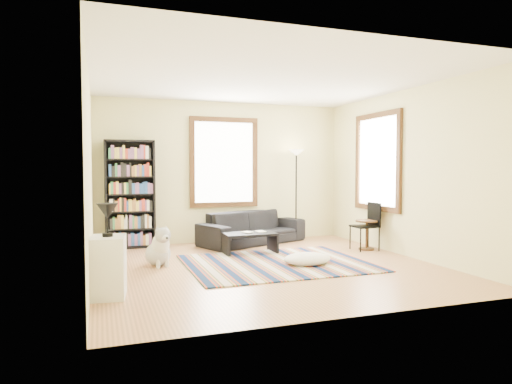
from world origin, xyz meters
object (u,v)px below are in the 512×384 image
object	(u,v)px
floor_cushion	(307,259)
folding_chair	(365,226)
floor_lamp	(296,195)
white_cabinet	(108,267)
dog	(158,246)
bookshelf	(130,194)
coffee_table	(250,243)
side_table	(367,235)
sofa	(252,228)

from	to	relation	value
floor_cushion	folding_chair	bearing A→B (deg)	28.22
floor_lamp	white_cabinet	bearing A→B (deg)	-140.39
white_cabinet	dog	size ratio (longest dim) A/B	1.17
bookshelf	coffee_table	xyz separation A→B (m)	(1.92, -1.27, -0.82)
bookshelf	dog	bearing A→B (deg)	-80.45
bookshelf	coffee_table	world-z (taller)	bookshelf
side_table	folding_chair	bearing A→B (deg)	-168.49
coffee_table	side_table	size ratio (longest dim) A/B	1.67
floor_cushion	side_table	world-z (taller)	side_table
side_table	folding_chair	size ratio (longest dim) A/B	0.63
floor_cushion	folding_chair	distance (m)	1.77
floor_cushion	coffee_table	bearing A→B (deg)	114.77
side_table	folding_chair	xyz separation A→B (m)	(-0.05, -0.01, 0.16)
sofa	bookshelf	distance (m)	2.41
coffee_table	white_cabinet	world-z (taller)	white_cabinet
coffee_table	white_cabinet	distance (m)	3.11
floor_cushion	sofa	bearing A→B (deg)	94.24
floor_cushion	white_cabinet	xyz separation A→B (m)	(-2.92, -0.83, 0.26)
floor_lamp	sofa	bearing A→B (deg)	-174.21
folding_chair	dog	world-z (taller)	folding_chair
sofa	floor_lamp	world-z (taller)	floor_lamp
floor_cushion	dog	xyz separation A→B (m)	(-2.17, 0.70, 0.21)
side_table	white_cabinet	bearing A→B (deg)	-159.77
folding_chair	white_cabinet	xyz separation A→B (m)	(-4.45, -1.65, -0.08)
floor_lamp	folding_chair	world-z (taller)	floor_lamp
coffee_table	white_cabinet	bearing A→B (deg)	-139.89
floor_lamp	folding_chair	size ratio (longest dim) A/B	2.16
coffee_table	floor_lamp	size ratio (longest dim) A/B	0.48
bookshelf	side_table	world-z (taller)	bookshelf
side_table	floor_lamp	bearing A→B (deg)	117.80
sofa	white_cabinet	distance (m)	4.07
floor_lamp	side_table	bearing A→B (deg)	-62.20
coffee_table	folding_chair	bearing A→B (deg)	-9.64
sofa	floor_cushion	world-z (taller)	sofa
sofa	bookshelf	bearing A→B (deg)	151.77
white_cabinet	floor_lamp	bearing A→B (deg)	46.57
sofa	side_table	world-z (taller)	sofa
floor_cushion	side_table	xyz separation A→B (m)	(1.58, 0.83, 0.18)
floor_lamp	side_table	distance (m)	1.75
folding_chair	floor_cushion	bearing A→B (deg)	-151.18
dog	side_table	bearing A→B (deg)	-12.13
side_table	white_cabinet	size ratio (longest dim) A/B	0.77
bookshelf	folding_chair	world-z (taller)	bookshelf
folding_chair	side_table	bearing A→B (deg)	12.10
sofa	coffee_table	bearing A→B (deg)	-132.48
bookshelf	sofa	bearing A→B (deg)	-6.70
coffee_table	dog	distance (m)	1.70
bookshelf	dog	size ratio (longest dim) A/B	3.34
sofa	white_cabinet	bearing A→B (deg)	-154.14
floor_lamp	white_cabinet	world-z (taller)	floor_lamp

